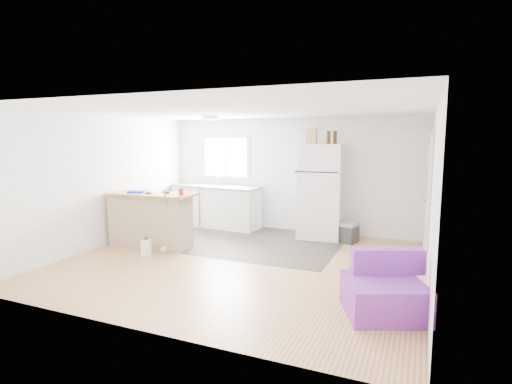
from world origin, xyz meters
TOP-DOWN VIEW (x-y plane):
  - room at (0.00, 0.00)m, footprint 5.51×5.01m
  - vinyl_zone at (-0.73, 1.25)m, footprint 4.05×2.50m
  - window at (-1.55, 2.49)m, footprint 1.18×0.06m
  - interior_door at (2.72, 1.55)m, footprint 0.11×0.92m
  - ceiling_fixture at (-1.20, 1.20)m, footprint 0.30×0.30m
  - kitchen_cabinets at (-1.65, 2.18)m, footprint 2.11×0.80m
  - peninsula at (-1.92, 0.20)m, footprint 1.65×0.73m
  - refrigerator at (0.76, 2.10)m, footprint 0.89×0.85m
  - cooler at (1.27, 1.94)m, footprint 0.59×0.49m
  - purple_seat at (2.28, -1.07)m, footprint 1.07×1.07m
  - cleaner_jug at (-1.62, -0.33)m, footprint 0.18×0.15m
  - mop at (-1.44, -0.02)m, footprint 0.23×0.32m
  - red_cup at (-1.26, 0.21)m, footprint 0.10×0.10m
  - blue_tray at (-2.20, 0.19)m, footprint 0.36×0.31m
  - tool_a at (-1.65, 0.32)m, footprint 0.15×0.08m
  - tool_b at (-1.88, 0.11)m, footprint 0.11×0.06m
  - cardboard_box at (0.57, 2.03)m, footprint 0.20×0.11m
  - bottle_left at (0.91, 2.02)m, footprint 0.09×0.09m
  - bottle_right at (1.02, 2.09)m, footprint 0.08×0.08m

SIDE VIEW (x-z plane):
  - vinyl_zone at x=-0.73m, z-range 0.00..0.00m
  - cleaner_jug at x=-1.62m, z-range -0.02..0.31m
  - cooler at x=1.27m, z-range 0.00..0.39m
  - mop at x=-1.44m, z-range -0.33..0.80m
  - purple_seat at x=2.28m, z-range -0.09..0.59m
  - kitchen_cabinets at x=-1.65m, z-range -0.13..1.07m
  - peninsula at x=-1.92m, z-range 0.01..1.00m
  - refrigerator at x=0.76m, z-range 0.00..1.87m
  - tool_b at x=-1.88m, z-range 0.99..1.02m
  - tool_a at x=-1.65m, z-range 0.99..1.02m
  - blue_tray at x=-2.20m, z-range 0.99..1.03m
  - interior_door at x=2.72m, z-range -0.03..2.07m
  - red_cup at x=-1.26m, z-range 0.99..1.11m
  - room at x=0.00m, z-range -0.01..2.41m
  - window at x=-1.55m, z-range 1.06..2.04m
  - bottle_left at x=0.91m, z-range 1.87..2.12m
  - bottle_right at x=1.02m, z-range 1.87..2.12m
  - cardboard_box at x=0.57m, z-range 1.87..2.17m
  - ceiling_fixture at x=-1.20m, z-range 2.32..2.40m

